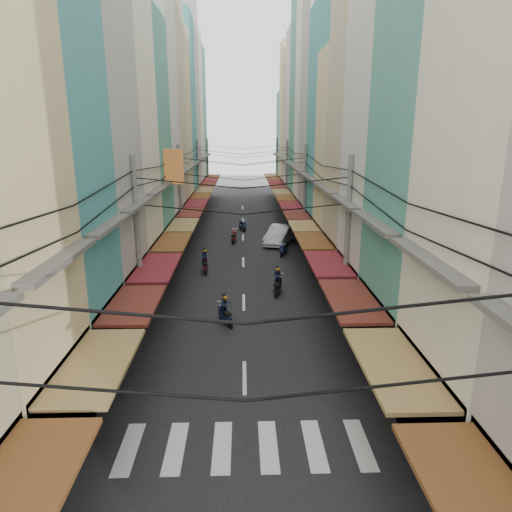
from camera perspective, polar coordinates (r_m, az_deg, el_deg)
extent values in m
plane|color=slate|center=(20.02, -1.48, -12.07)|extent=(160.00, 160.00, 0.00)
cube|color=black|center=(38.87, -1.63, 1.69)|extent=(10.00, 80.00, 0.02)
cube|color=gray|center=(39.40, -11.13, 1.62)|extent=(3.00, 80.00, 0.06)
cube|color=gray|center=(39.41, 7.86, 1.77)|extent=(3.00, 80.00, 0.06)
cube|color=silver|center=(15.34, -15.61, -22.17)|extent=(0.55, 2.40, 0.01)
cube|color=silver|center=(15.09, -10.01, -22.52)|extent=(0.55, 2.40, 0.01)
cube|color=silver|center=(14.96, -4.26, -22.67)|extent=(0.55, 2.40, 0.01)
cube|color=silver|center=(14.96, 1.56, -22.62)|extent=(0.55, 2.40, 0.01)
cube|color=silver|center=(15.10, 7.30, -22.36)|extent=(0.55, 2.40, 0.01)
cube|color=silver|center=(15.36, 12.87, -21.92)|extent=(0.55, 2.40, 0.01)
cube|color=brown|center=(10.08, -27.87, -24.94)|extent=(1.80, 4.34, 0.12)
cube|color=black|center=(14.89, -24.55, -17.03)|extent=(1.20, 4.52, 3.20)
cube|color=olive|center=(13.70, -19.28, -12.64)|extent=(1.80, 4.33, 0.12)
cube|color=#595651|center=(12.84, -23.23, -0.49)|extent=(0.50, 4.23, 0.15)
cube|color=teal|center=(17.87, -29.26, 14.77)|extent=(6.00, 4.30, 19.25)
cube|color=black|center=(18.58, -19.29, -9.79)|extent=(1.20, 4.13, 3.20)
cube|color=maroon|center=(17.65, -15.02, -5.85)|extent=(1.80, 3.96, 0.12)
cube|color=#595651|center=(16.99, -17.86, 3.67)|extent=(0.50, 3.87, 0.15)
cube|color=#B0A8A0|center=(22.23, -23.88, 17.33)|extent=(6.00, 5.14, 20.93)
cube|color=black|center=(22.77, -15.83, -4.79)|extent=(1.20, 4.94, 3.20)
cube|color=maroon|center=(22.02, -12.31, -1.41)|extent=(1.80, 4.73, 0.12)
cube|color=#595651|center=(21.49, -14.48, 6.26)|extent=(0.50, 4.63, 0.15)
cube|color=silver|center=(26.97, -19.47, 13.46)|extent=(6.00, 4.95, 17.43)
cube|color=black|center=(27.44, -13.37, -1.17)|extent=(1.20, 4.75, 3.20)
cube|color=brown|center=(26.82, -10.41, 1.71)|extent=(1.80, 4.56, 0.12)
cube|color=#595651|center=(26.39, -12.14, 8.03)|extent=(0.50, 4.46, 0.15)
cube|color=#4F9986|center=(31.77, -16.68, 12.85)|extent=(6.00, 4.99, 16.32)
cube|color=black|center=(32.16, -11.65, 1.36)|extent=(1.20, 4.80, 3.20)
cube|color=olive|center=(31.63, -9.11, 3.85)|extent=(1.80, 4.60, 0.12)
cube|color=#595651|center=(31.26, -10.54, 9.22)|extent=(0.50, 4.50, 0.15)
cube|color=silver|center=(36.50, -15.12, 18.38)|extent=(6.00, 4.65, 22.87)
cube|color=black|center=(36.79, -10.41, 3.19)|extent=(1.20, 4.46, 3.20)
cube|color=maroon|center=(36.33, -8.17, 5.38)|extent=(1.80, 4.27, 0.12)
cube|color=#595651|center=(36.01, -9.40, 10.07)|extent=(0.50, 4.18, 0.15)
cube|color=#C3AF8A|center=(41.12, -13.47, 16.50)|extent=(6.00, 4.89, 20.58)
cube|color=black|center=(41.42, -9.46, 4.59)|extent=(1.20, 4.70, 3.20)
cube|color=maroon|center=(41.01, -7.45, 6.55)|extent=(1.80, 4.50, 0.12)
cube|color=#595651|center=(40.73, -8.53, 10.70)|extent=(0.50, 4.40, 0.15)
cube|color=beige|center=(45.73, -12.19, 15.08)|extent=(6.00, 4.52, 18.44)
cube|color=black|center=(46.01, -8.70, 5.70)|extent=(1.20, 4.34, 3.20)
cube|color=brown|center=(45.64, -6.89, 7.47)|extent=(1.80, 4.16, 0.12)
cube|color=#595651|center=(45.39, -7.84, 11.20)|extent=(0.50, 4.07, 0.15)
cube|color=teal|center=(50.53, -11.26, 16.37)|extent=(6.00, 5.20, 20.63)
cube|color=black|center=(50.78, -8.06, 6.63)|extent=(1.20, 4.99, 3.20)
cube|color=olive|center=(50.44, -6.41, 8.23)|extent=(1.80, 4.78, 0.12)
cube|color=#595651|center=(50.22, -7.27, 11.62)|extent=(0.50, 4.68, 0.15)
cube|color=#B0A8A0|center=(55.59, -10.48, 17.88)|extent=(6.00, 4.94, 23.70)
cube|color=black|center=(55.76, -7.51, 7.43)|extent=(1.20, 4.74, 3.20)
cube|color=maroon|center=(55.46, -6.00, 8.89)|extent=(1.80, 4.55, 0.12)
cube|color=#595651|center=(55.25, -6.77, 11.97)|extent=(0.50, 4.45, 0.15)
cube|color=silver|center=(60.45, -9.71, 16.48)|extent=(6.00, 4.96, 21.12)
cube|color=black|center=(60.65, -7.05, 8.08)|extent=(1.20, 4.76, 3.20)
cube|color=maroon|center=(60.37, -5.66, 9.43)|extent=(1.80, 4.56, 0.12)
cube|color=#595651|center=(60.18, -6.37, 12.26)|extent=(0.50, 4.46, 0.15)
cube|color=#4F9986|center=(65.39, -9.08, 15.88)|extent=(6.00, 5.04, 19.90)
cube|color=black|center=(65.59, -6.66, 8.65)|extent=(1.20, 4.84, 3.20)
cube|color=brown|center=(65.33, -5.37, 9.89)|extent=(1.80, 4.64, 0.12)
cube|color=#595651|center=(65.16, -6.02, 12.50)|extent=(0.50, 4.54, 0.15)
cube|color=#572F13|center=(30.16, -10.24, 10.93)|extent=(1.20, 0.40, 2.20)
cube|color=brown|center=(9.82, 26.46, -25.95)|extent=(1.80, 4.35, 0.12)
cube|color=black|center=(14.69, 22.14, -17.20)|extent=(1.20, 4.78, 3.20)
cube|color=olive|center=(13.48, 16.77, -12.89)|extent=(1.80, 4.58, 0.12)
cube|color=#595651|center=(12.61, 20.62, -0.50)|extent=(0.50, 4.48, 0.15)
cube|color=#4F9986|center=(18.17, 24.81, 8.65)|extent=(6.00, 5.03, 15.08)
cube|color=black|center=(18.79, 16.09, -9.23)|extent=(1.20, 4.83, 3.20)
cube|color=maroon|center=(17.86, 11.81, -5.38)|extent=(1.80, 4.63, 0.12)
cube|color=#595651|center=(17.21, 14.47, 4.07)|extent=(0.50, 4.53, 0.15)
cube|color=silver|center=(22.65, 20.13, 18.56)|extent=(6.00, 4.79, 21.66)
cube|color=black|center=(23.16, 12.48, -4.22)|extent=(1.20, 4.60, 3.20)
cube|color=maroon|center=(22.41, 8.96, -0.94)|extent=(1.80, 4.41, 0.12)
cube|color=#595651|center=(21.90, 10.97, 6.63)|extent=(0.50, 4.31, 0.15)
cube|color=#C3AF8A|center=(27.02, 16.31, 17.23)|extent=(6.00, 4.52, 20.74)
cube|color=black|center=(27.47, 10.17, -0.97)|extent=(1.20, 4.34, 3.20)
cube|color=brown|center=(26.85, 7.17, 1.86)|extent=(1.80, 4.16, 0.12)
cube|color=#595651|center=(26.42, 8.80, 8.20)|extent=(0.50, 4.07, 0.15)
cube|color=beige|center=(31.23, 13.43, 11.02)|extent=(6.00, 4.12, 14.13)
cube|color=black|center=(31.57, 8.60, 1.24)|extent=(1.20, 3.96, 3.20)
cube|color=olive|center=(31.02, 5.97, 3.74)|extent=(1.80, 3.79, 0.12)
cube|color=#595651|center=(30.65, 7.35, 9.24)|extent=(0.50, 3.71, 0.15)
cube|color=teal|center=(35.30, 11.80, 14.47)|extent=(6.00, 4.40, 17.68)
cube|color=black|center=(35.66, 7.41, 2.93)|extent=(1.20, 4.23, 3.20)
cube|color=maroon|center=(35.17, 5.06, 5.15)|extent=(1.80, 4.05, 0.12)
cube|color=#595651|center=(34.85, 6.26, 10.01)|extent=(0.50, 3.96, 0.15)
cube|color=#B0A8A0|center=(39.76, 10.45, 18.16)|extent=(6.00, 4.64, 22.59)
cube|color=black|center=(40.03, 6.41, 4.33)|extent=(1.20, 4.45, 3.20)
cube|color=maroon|center=(39.60, 4.31, 6.32)|extent=(1.80, 4.26, 0.12)
cube|color=#595651|center=(39.31, 5.35, 10.64)|extent=(0.50, 4.17, 0.15)
cube|color=silver|center=(43.97, 9.20, 17.05)|extent=(6.00, 4.00, 21.25)
cube|color=black|center=(44.24, 5.64, 5.41)|extent=(1.20, 3.84, 3.20)
cube|color=brown|center=(43.85, 3.72, 7.22)|extent=(1.80, 3.68, 0.12)
cube|color=#595651|center=(43.59, 4.66, 11.12)|extent=(0.50, 3.60, 0.15)
cube|color=#4F9986|center=(48.42, 8.20, 17.56)|extent=(6.00, 5.01, 22.33)
cube|color=black|center=(48.65, 4.97, 6.34)|extent=(1.20, 4.81, 3.20)
cube|color=olive|center=(48.30, 3.22, 7.99)|extent=(1.80, 4.61, 0.12)
cube|color=#595651|center=(48.06, 4.07, 11.53)|extent=(0.50, 4.51, 0.15)
cube|color=silver|center=(53.33, 7.21, 15.98)|extent=(6.00, 5.00, 19.71)
cube|color=black|center=(53.56, 4.36, 7.19)|extent=(1.20, 4.80, 3.20)
cube|color=maroon|center=(53.24, 2.76, 8.69)|extent=(1.80, 4.60, 0.12)
cube|color=#595651|center=(53.03, 3.52, 11.90)|extent=(0.50, 4.50, 0.15)
cube|color=#C3AF8A|center=(57.94, 6.45, 14.54)|extent=(6.00, 4.32, 16.86)
cube|color=black|center=(58.15, 3.88, 7.85)|extent=(1.20, 4.15, 3.20)
cube|color=maroon|center=(57.86, 2.41, 9.23)|extent=(1.80, 3.97, 0.12)
cube|color=#595651|center=(57.66, 3.10, 12.19)|extent=(0.50, 3.89, 0.15)
cube|color=beige|center=(62.22, 5.92, 16.04)|extent=(6.00, 4.33, 19.96)
cube|color=black|center=(62.43, 3.50, 8.38)|extent=(1.20, 4.16, 3.20)
cube|color=brown|center=(62.15, 2.12, 9.66)|extent=(1.80, 3.99, 0.12)
cube|color=#595651|center=(61.97, 2.76, 12.42)|extent=(0.50, 3.90, 0.15)
cube|color=teal|center=(66.82, 5.32, 13.60)|extent=(6.00, 4.88, 14.34)
cube|color=black|center=(66.98, 3.14, 8.87)|extent=(1.20, 4.68, 3.20)
cube|color=olive|center=(66.72, 1.86, 10.06)|extent=(1.80, 4.49, 0.12)
cube|color=#595651|center=(66.55, 2.45, 12.63)|extent=(0.50, 4.39, 0.15)
cylinder|color=gray|center=(21.94, -14.51, 1.37)|extent=(0.26, 0.26, 8.20)
cylinder|color=gray|center=(21.95, 11.31, 1.57)|extent=(0.26, 0.26, 8.20)
cylinder|color=gray|center=(36.45, -9.46, 7.12)|extent=(0.26, 0.26, 8.20)
cylinder|color=gray|center=(36.46, 6.11, 7.24)|extent=(0.26, 0.26, 8.20)
cylinder|color=gray|center=(51.25, -7.27, 9.56)|extent=(0.26, 0.26, 8.20)
cylinder|color=gray|center=(51.26, 3.85, 9.65)|extent=(0.26, 0.26, 8.20)
cylinder|color=gray|center=(66.14, -6.05, 10.90)|extent=(0.26, 0.26, 8.20)
cylinder|color=gray|center=(66.14, 2.60, 10.97)|extent=(0.26, 0.26, 8.20)
imported|color=silver|center=(38.54, 2.97, 1.54)|extent=(5.91, 3.92, 1.94)
imported|color=black|center=(18.68, 19.91, -15.25)|extent=(1.84, 1.10, 1.19)
cylinder|color=black|center=(23.26, -3.78, -7.40)|extent=(0.09, 0.46, 0.46)
cylinder|color=black|center=(22.21, -3.88, -8.56)|extent=(0.09, 0.46, 0.46)
cube|color=#131F4A|center=(22.68, -3.83, -7.64)|extent=(0.30, 1.02, 0.25)
cube|color=black|center=(22.37, -3.86, -7.23)|extent=(0.28, 0.49, 0.16)
cube|color=#131F4A|center=(23.05, -3.80, -6.70)|extent=(0.27, 0.25, 0.49)
imported|color=#1D2244|center=(22.63, -3.84, -7.37)|extent=(0.47, 0.33, 1.17)
sphere|color=orange|center=(22.30, -3.88, -5.27)|extent=(0.25, 0.25, 0.25)
cylinder|color=black|center=(27.25, 2.62, -3.86)|extent=(0.10, 0.50, 0.50)
cylinder|color=black|center=(26.08, 2.82, -4.76)|extent=(0.10, 0.50, 0.50)
cube|color=black|center=(26.62, 2.72, -3.99)|extent=(0.33, 1.10, 0.27)
cube|color=black|center=(26.30, 2.77, -3.57)|extent=(0.31, 0.53, 0.17)
cube|color=black|center=(27.04, 2.64, -3.18)|extent=(0.29, 0.27, 0.53)
imported|color=#1D2244|center=(26.57, 2.73, -3.74)|extent=(0.50, 0.36, 1.27)
sphere|color=orange|center=(26.28, 2.75, -1.77)|extent=(0.27, 0.27, 0.27)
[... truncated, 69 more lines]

